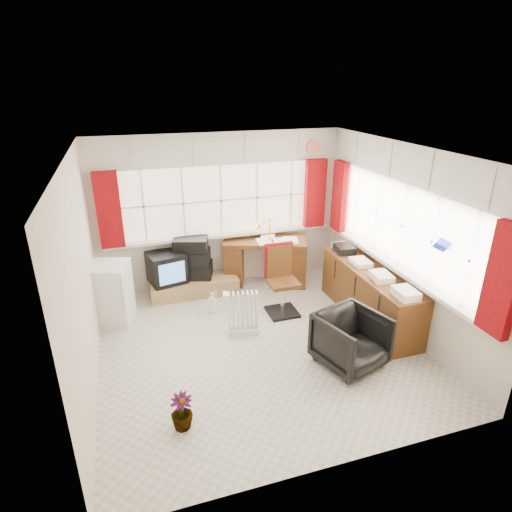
{
  "coord_description": "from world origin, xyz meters",
  "views": [
    {
      "loc": [
        -1.46,
        -4.49,
        3.25
      ],
      "look_at": [
        0.13,
        0.55,
        1.04
      ],
      "focal_mm": 30.0,
      "sensor_mm": 36.0,
      "label": 1
    }
  ],
  "objects_px": {
    "tv_bench": "(194,286)",
    "mini_fridge": "(111,293)",
    "desk_lamp": "(270,224)",
    "task_chair": "(280,276)",
    "radiator": "(243,317)",
    "office_chair": "(351,340)",
    "desk": "(265,258)",
    "crt_tv": "(167,268)",
    "credenza": "(369,294)"
  },
  "relations": [
    {
      "from": "tv_bench",
      "to": "mini_fridge",
      "type": "bearing_deg",
      "value": -158.61
    },
    {
      "from": "desk_lamp",
      "to": "task_chair",
      "type": "xyz_separation_m",
      "value": [
        -0.15,
        -0.92,
        -0.5
      ]
    },
    {
      "from": "radiator",
      "to": "tv_bench",
      "type": "bearing_deg",
      "value": 107.66
    },
    {
      "from": "office_chair",
      "to": "desk",
      "type": "bearing_deg",
      "value": 77.77
    },
    {
      "from": "radiator",
      "to": "mini_fridge",
      "type": "relative_size",
      "value": 0.71
    },
    {
      "from": "desk",
      "to": "office_chair",
      "type": "bearing_deg",
      "value": -84.35
    },
    {
      "from": "task_chair",
      "to": "mini_fridge",
      "type": "height_order",
      "value": "task_chair"
    },
    {
      "from": "crt_tv",
      "to": "mini_fridge",
      "type": "distance_m",
      "value": 1.0
    },
    {
      "from": "desk",
      "to": "task_chair",
      "type": "height_order",
      "value": "task_chair"
    },
    {
      "from": "desk",
      "to": "task_chair",
      "type": "xyz_separation_m",
      "value": [
        -0.1,
        -0.99,
        0.12
      ]
    },
    {
      "from": "desk",
      "to": "radiator",
      "type": "height_order",
      "value": "desk"
    },
    {
      "from": "desk_lamp",
      "to": "task_chair",
      "type": "height_order",
      "value": "desk_lamp"
    },
    {
      "from": "credenza",
      "to": "mini_fridge",
      "type": "bearing_deg",
      "value": 163.72
    },
    {
      "from": "desk_lamp",
      "to": "crt_tv",
      "type": "height_order",
      "value": "desk_lamp"
    },
    {
      "from": "desk_lamp",
      "to": "tv_bench",
      "type": "height_order",
      "value": "desk_lamp"
    },
    {
      "from": "radiator",
      "to": "mini_fridge",
      "type": "bearing_deg",
      "value": 152.41
    },
    {
      "from": "radiator",
      "to": "mini_fridge",
      "type": "distance_m",
      "value": 1.91
    },
    {
      "from": "office_chair",
      "to": "mini_fridge",
      "type": "bearing_deg",
      "value": 127.01
    },
    {
      "from": "mini_fridge",
      "to": "desk_lamp",
      "type": "bearing_deg",
      "value": 11.06
    },
    {
      "from": "mini_fridge",
      "to": "office_chair",
      "type": "bearing_deg",
      "value": -35.11
    },
    {
      "from": "desk",
      "to": "office_chair",
      "type": "relative_size",
      "value": 2.03
    },
    {
      "from": "mini_fridge",
      "to": "tv_bench",
      "type": "bearing_deg",
      "value": 21.39
    },
    {
      "from": "office_chair",
      "to": "credenza",
      "type": "relative_size",
      "value": 0.37
    },
    {
      "from": "desk",
      "to": "desk_lamp",
      "type": "height_order",
      "value": "desk_lamp"
    },
    {
      "from": "desk_lamp",
      "to": "credenza",
      "type": "bearing_deg",
      "value": -57.06
    },
    {
      "from": "office_chair",
      "to": "crt_tv",
      "type": "relative_size",
      "value": 1.17
    },
    {
      "from": "radiator",
      "to": "desk",
      "type": "bearing_deg",
      "value": 61.01
    },
    {
      "from": "desk",
      "to": "crt_tv",
      "type": "height_order",
      "value": "desk"
    },
    {
      "from": "desk_lamp",
      "to": "crt_tv",
      "type": "relative_size",
      "value": 0.61
    },
    {
      "from": "task_chair",
      "to": "office_chair",
      "type": "height_order",
      "value": "task_chair"
    },
    {
      "from": "desk",
      "to": "crt_tv",
      "type": "relative_size",
      "value": 2.38
    },
    {
      "from": "tv_bench",
      "to": "mini_fridge",
      "type": "height_order",
      "value": "mini_fridge"
    },
    {
      "from": "crt_tv",
      "to": "credenza",
      "type": "bearing_deg",
      "value": -30.32
    },
    {
      "from": "task_chair",
      "to": "mini_fridge",
      "type": "xyz_separation_m",
      "value": [
        -2.39,
        0.42,
        -0.11
      ]
    },
    {
      "from": "desk",
      "to": "tv_bench",
      "type": "height_order",
      "value": "desk"
    },
    {
      "from": "crt_tv",
      "to": "mini_fridge",
      "type": "bearing_deg",
      "value": -147.38
    },
    {
      "from": "desk_lamp",
      "to": "mini_fridge",
      "type": "bearing_deg",
      "value": -168.94
    },
    {
      "from": "crt_tv",
      "to": "mini_fridge",
      "type": "xyz_separation_m",
      "value": [
        -0.84,
        -0.54,
        -0.05
      ]
    },
    {
      "from": "desk",
      "to": "tv_bench",
      "type": "bearing_deg",
      "value": -176.31
    },
    {
      "from": "mini_fridge",
      "to": "desk",
      "type": "bearing_deg",
      "value": 12.88
    },
    {
      "from": "task_chair",
      "to": "office_chair",
      "type": "bearing_deg",
      "value": -77.06
    },
    {
      "from": "desk",
      "to": "credenza",
      "type": "height_order",
      "value": "credenza"
    },
    {
      "from": "desk_lamp",
      "to": "office_chair",
      "type": "bearing_deg",
      "value": -85.33
    },
    {
      "from": "tv_bench",
      "to": "crt_tv",
      "type": "relative_size",
      "value": 2.21
    },
    {
      "from": "desk_lamp",
      "to": "desk",
      "type": "bearing_deg",
      "value": 123.75
    },
    {
      "from": "tv_bench",
      "to": "office_chair",
      "type": "bearing_deg",
      "value": -58.37
    },
    {
      "from": "task_chair",
      "to": "credenza",
      "type": "bearing_deg",
      "value": -28.17
    },
    {
      "from": "credenza",
      "to": "mini_fridge",
      "type": "distance_m",
      "value": 3.68
    },
    {
      "from": "tv_bench",
      "to": "task_chair",
      "type": "bearing_deg",
      "value": -38.59
    },
    {
      "from": "office_chair",
      "to": "credenza",
      "type": "height_order",
      "value": "credenza"
    }
  ]
}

